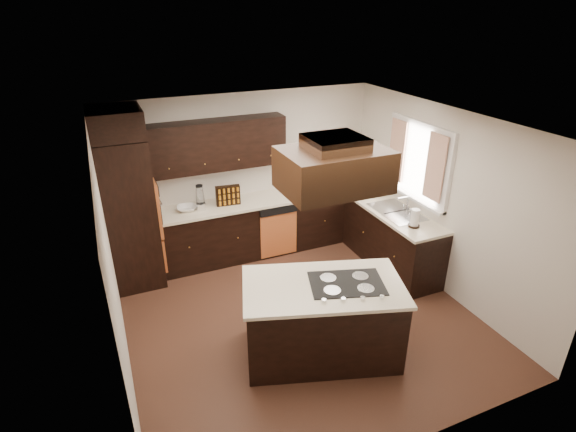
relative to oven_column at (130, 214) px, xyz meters
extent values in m
cube|color=brown|center=(1.78, -1.71, -1.07)|extent=(4.20, 4.20, 0.02)
cube|color=silver|center=(1.78, -1.71, 1.45)|extent=(4.20, 4.20, 0.02)
cube|color=beige|center=(1.78, 0.40, 0.19)|extent=(4.20, 0.02, 2.50)
cube|color=beige|center=(1.78, -3.81, 0.19)|extent=(4.20, 0.02, 2.50)
cube|color=beige|center=(-0.33, -1.71, 0.19)|extent=(0.02, 4.20, 2.50)
cube|color=beige|center=(3.88, -1.71, 0.19)|extent=(0.02, 4.20, 2.50)
cube|color=black|center=(0.00, 0.00, 0.00)|extent=(0.65, 0.75, 2.12)
cube|color=#D46A33|center=(0.35, 0.00, 0.06)|extent=(0.05, 0.62, 0.78)
cube|color=black|center=(1.81, 0.09, -0.62)|extent=(2.93, 0.60, 0.88)
cube|color=black|center=(3.58, -0.80, -0.62)|extent=(0.60, 2.40, 0.88)
cube|color=beige|center=(1.81, 0.08, -0.16)|extent=(2.93, 0.63, 0.04)
cube|color=beige|center=(3.56, -0.80, -0.16)|extent=(0.63, 2.40, 0.04)
cube|color=black|center=(1.34, 0.23, 0.75)|extent=(2.00, 0.34, 0.72)
cube|color=#D46A33|center=(2.10, -0.20, -0.66)|extent=(0.60, 0.05, 0.72)
cube|color=white|center=(3.85, -1.16, 0.59)|extent=(0.06, 1.32, 1.12)
cube|color=white|center=(3.87, -1.16, 0.59)|extent=(0.00, 1.20, 1.00)
cube|color=#F6DBC2|center=(3.79, -1.57, 0.64)|extent=(0.02, 0.34, 0.90)
cube|color=#F6DBC2|center=(3.79, -0.74, 0.64)|extent=(0.02, 0.34, 0.90)
cube|color=silver|center=(3.58, -1.16, -0.14)|extent=(0.52, 0.84, 0.01)
cube|color=black|center=(1.73, -2.40, -0.62)|extent=(1.87, 1.38, 0.88)
cube|color=beige|center=(1.73, -2.40, -0.16)|extent=(1.94, 1.45, 0.04)
cube|color=black|center=(1.97, -2.48, -0.13)|extent=(0.91, 0.74, 0.01)
cube|color=black|center=(1.88, -2.25, 1.10)|extent=(1.05, 0.72, 0.42)
cube|color=black|center=(1.88, -2.25, 1.38)|extent=(0.55, 0.50, 0.13)
cylinder|color=silver|center=(0.99, 0.06, -0.09)|extent=(0.15, 0.15, 0.10)
cone|color=silver|center=(0.99, 0.06, 0.09)|extent=(0.13, 0.13, 0.26)
cube|color=black|center=(1.40, 0.07, 0.01)|extent=(0.37, 0.13, 0.30)
imported|color=white|center=(0.78, 0.10, -0.11)|extent=(0.32, 0.32, 0.07)
imported|color=white|center=(3.52, -0.59, -0.06)|extent=(0.08, 0.08, 0.17)
cylinder|color=white|center=(3.50, -1.64, -0.01)|extent=(0.15, 0.15, 0.25)
camera|label=1|loc=(-0.22, -5.95, 2.59)|focal=28.00mm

